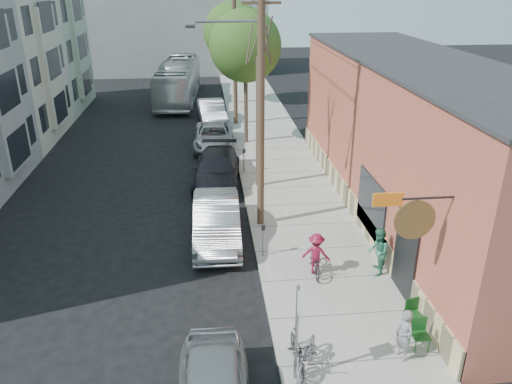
{
  "coord_description": "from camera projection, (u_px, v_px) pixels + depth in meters",
  "views": [
    {
      "loc": [
        0.35,
        -14.09,
        9.63
      ],
      "look_at": [
        2.28,
        4.48,
        1.5
      ],
      "focal_mm": 35.0,
      "sensor_mm": 36.0,
      "label": 1
    }
  ],
  "objects": [
    {
      "name": "car_4",
      "position": [
        212.0,
        112.0,
        35.0
      ],
      "size": [
        2.16,
        5.05,
        1.62
      ],
      "primitive_type": "imported",
      "rotation": [
        0.0,
        0.0,
        0.09
      ],
      "color": "#97989E",
      "rests_on": "ground"
    },
    {
      "name": "parking_meter_near",
      "position": [
        263.0,
        235.0,
        18.04
      ],
      "size": [
        0.14,
        0.14,
        1.24
      ],
      "color": "slate",
      "rests_on": "sidewalk"
    },
    {
      "name": "utility_pole_near",
      "position": [
        259.0,
        98.0,
        18.68
      ],
      "size": [
        3.57,
        0.28,
        10.0
      ],
      "color": "#503A28",
      "rests_on": "sidewalk"
    },
    {
      "name": "cyclist",
      "position": [
        316.0,
        254.0,
        17.02
      ],
      "size": [
        1.1,
        0.86,
        1.5
      ],
      "primitive_type": "imported",
      "rotation": [
        0.0,
        0.0,
        2.79
      ],
      "color": "maroon",
      "rests_on": "sidewalk"
    },
    {
      "name": "patron_green",
      "position": [
        378.0,
        252.0,
        16.95
      ],
      "size": [
        0.83,
        0.96,
        1.7
      ],
      "primitive_type": "imported",
      "rotation": [
        0.0,
        0.0,
        -1.83
      ],
      "color": "#317B5D",
      "rests_on": "sidewalk"
    },
    {
      "name": "bus",
      "position": [
        178.0,
        81.0,
        41.1
      ],
      "size": [
        3.51,
        11.81,
        3.25
      ],
      "primitive_type": "imported",
      "rotation": [
        0.0,
        0.0,
        -0.07
      ],
      "color": "silver",
      "rests_on": "ground"
    },
    {
      "name": "tree_leafy_mid",
      "position": [
        245.0,
        46.0,
        28.62
      ],
      "size": [
        4.17,
        4.17,
        7.85
      ],
      "color": "#44392C",
      "rests_on": "sidewalk"
    },
    {
      "name": "end_cap_building",
      "position": [
        179.0,
        13.0,
        52.38
      ],
      "size": [
        18.0,
        8.0,
        12.0
      ],
      "primitive_type": "cube",
      "color": "gray",
      "rests_on": "ground"
    },
    {
      "name": "cyclist_bike",
      "position": [
        316.0,
        262.0,
        17.15
      ],
      "size": [
        0.66,
        1.66,
        0.85
      ],
      "primitive_type": "imported",
      "rotation": [
        0.0,
        0.0,
        -0.06
      ],
      "color": "black",
      "rests_on": "sidewalk"
    },
    {
      "name": "car_3",
      "position": [
        214.0,
        137.0,
        30.01
      ],
      "size": [
        2.56,
        5.2,
        1.42
      ],
      "primitive_type": "imported",
      "rotation": [
        0.0,
        0.0,
        -0.04
      ],
      "color": "gray",
      "rests_on": "ground"
    },
    {
      "name": "cafe_building",
      "position": [
        415.0,
        141.0,
        20.75
      ],
      "size": [
        6.6,
        20.2,
        6.61
      ],
      "color": "#A9523E",
      "rests_on": "ground"
    },
    {
      "name": "car_1",
      "position": [
        217.0,
        221.0,
        19.45
      ],
      "size": [
        1.85,
        5.11,
        1.67
      ],
      "primitive_type": "imported",
      "rotation": [
        0.0,
        0.0,
        -0.02
      ],
      "color": "#9C9FA3",
      "rests_on": "ground"
    },
    {
      "name": "car_2",
      "position": [
        217.0,
        169.0,
        24.73
      ],
      "size": [
        2.71,
        5.6,
        1.57
      ],
      "primitive_type": "imported",
      "rotation": [
        0.0,
        0.0,
        -0.1
      ],
      "color": "black",
      "rests_on": "ground"
    },
    {
      "name": "patio_chair_a",
      "position": [
        414.0,
        315.0,
        14.45
      ],
      "size": [
        0.59,
        0.59,
        0.88
      ],
      "primitive_type": null,
      "rotation": [
        0.0,
        0.0,
        0.21
      ],
      "color": "#134418",
      "rests_on": "sidewalk"
    },
    {
      "name": "ground",
      "position": [
        202.0,
        289.0,
        16.66
      ],
      "size": [
        120.0,
        120.0,
        0.0
      ],
      "primitive_type": "plane",
      "color": "black"
    },
    {
      "name": "parked_bike_b",
      "position": [
        307.0,
        355.0,
        12.87
      ],
      "size": [
        1.33,
        1.89,
        0.94
      ],
      "primitive_type": "imported",
      "rotation": [
        0.0,
        0.0,
        -0.44
      ],
      "color": "slate",
      "rests_on": "sidewalk"
    },
    {
      "name": "patio_chair_b",
      "position": [
        420.0,
        335.0,
        13.63
      ],
      "size": [
        0.51,
        0.51,
        0.88
      ],
      "primitive_type": null,
      "rotation": [
        0.0,
        0.0,
        -0.02
      ],
      "color": "#134418",
      "rests_on": "sidewalk"
    },
    {
      "name": "sidewalk",
      "position": [
        280.0,
        167.0,
        27.06
      ],
      "size": [
        4.5,
        58.0,
        0.15
      ],
      "primitive_type": "cube",
      "color": "#A8A79B",
      "rests_on": "ground"
    },
    {
      "name": "parked_bike_a",
      "position": [
        297.0,
        351.0,
        12.98
      ],
      "size": [
        0.51,
        1.66,
        0.99
      ],
      "primitive_type": "imported",
      "rotation": [
        0.0,
        0.0,
        0.03
      ],
      "color": "black",
      "rests_on": "sidewalk"
    },
    {
      "name": "patron_grey",
      "position": [
        404.0,
        335.0,
        13.16
      ],
      "size": [
        0.51,
        0.63,
        1.5
      ],
      "primitive_type": "imported",
      "rotation": [
        0.0,
        0.0,
        -1.27
      ],
      "color": "gray",
      "rests_on": "sidewalk"
    },
    {
      "name": "parking_meter_far",
      "position": [
        244.0,
        157.0,
        25.86
      ],
      "size": [
        0.14,
        0.14,
        1.24
      ],
      "color": "slate",
      "rests_on": "sidewalk"
    },
    {
      "name": "sign_post",
      "position": [
        297.0,
        325.0,
        12.12
      ],
      "size": [
        0.07,
        0.45,
        2.8
      ],
      "color": "slate",
      "rests_on": "sidewalk"
    },
    {
      "name": "utility_pole_far",
      "position": [
        235.0,
        46.0,
        32.71
      ],
      "size": [
        1.8,
        0.28,
        10.0
      ],
      "color": "#503A28",
      "rests_on": "sidewalk"
    },
    {
      "name": "tree_leafy_far",
      "position": [
        234.0,
        32.0,
        38.36
      ],
      "size": [
        4.69,
        4.69,
        7.79
      ],
      "color": "#44392C",
      "rests_on": "sidewalk"
    },
    {
      "name": "tree_bare",
      "position": [
        258.0,
        124.0,
        23.31
      ],
      "size": [
        0.24,
        0.24,
        6.18
      ],
      "color": "#44392C",
      "rests_on": "sidewalk"
    }
  ]
}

